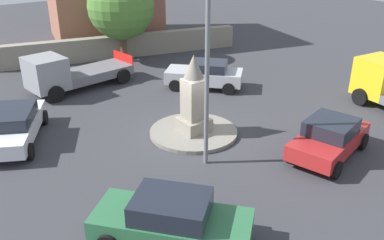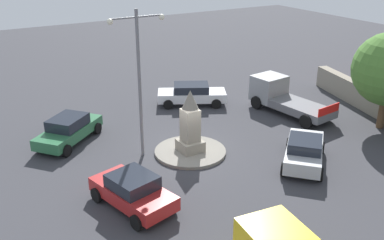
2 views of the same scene
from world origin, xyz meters
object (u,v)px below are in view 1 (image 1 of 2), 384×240
at_px(streetlamp, 208,44).
at_px(tree_near_wall, 121,6).
at_px(car_green_approaching, 172,220).
at_px(car_silver_near_island, 205,74).
at_px(monument, 194,97).
at_px(car_white_parked_left, 14,125).
at_px(car_red_passing, 329,137).
at_px(truck_grey_parked_right, 68,73).

bearing_deg(streetlamp, tree_near_wall, -15.65).
distance_m(car_green_approaching, tree_near_wall, 18.10).
bearing_deg(car_silver_near_island, car_green_approaching, 137.86).
bearing_deg(tree_near_wall, streetlamp, 164.35).
xyz_separation_m(monument, car_white_parked_left, (3.70, 6.23, -0.91)).
bearing_deg(car_white_parked_left, car_red_passing, -131.44).
height_order(streetlamp, truck_grey_parked_right, streetlamp).
bearing_deg(car_white_parked_left, tree_near_wall, -49.55).
bearing_deg(car_white_parked_left, streetlamp, -138.86).
bearing_deg(streetlamp, car_red_passing, -119.03).
bearing_deg(car_red_passing, truck_grey_parked_right, 22.79).
distance_m(car_red_passing, car_white_parked_left, 12.38).
height_order(car_red_passing, truck_grey_parked_right, truck_grey_parked_right).
bearing_deg(car_red_passing, car_green_approaching, 94.15).
height_order(car_red_passing, car_silver_near_island, car_silver_near_island).
distance_m(car_red_passing, car_green_approaching, 7.53).
xyz_separation_m(car_red_passing, car_green_approaching, (-0.55, 7.51, 0.01)).
relative_size(monument, tree_near_wall, 0.58).
relative_size(monument, car_red_passing, 0.78).
bearing_deg(car_silver_near_island, car_red_passing, 174.52).
height_order(monument, car_red_passing, monument).
distance_m(car_red_passing, tree_near_wall, 16.08).
bearing_deg(truck_grey_parked_right, car_red_passing, -157.21).
bearing_deg(streetlamp, car_silver_near_island, -37.77).
xyz_separation_m(car_silver_near_island, tree_near_wall, (7.16, 1.16, 2.77)).
height_order(car_red_passing, tree_near_wall, tree_near_wall).
xyz_separation_m(car_white_parked_left, car_silver_near_island, (0.48, -10.11, 0.02)).
xyz_separation_m(car_white_parked_left, truck_grey_parked_right, (4.40, -3.99, 0.22)).
xyz_separation_m(monument, car_silver_near_island, (4.19, -3.88, -0.89)).
distance_m(streetlamp, car_green_approaching, 5.78).
xyz_separation_m(car_red_passing, car_silver_near_island, (8.68, -0.83, 0.01)).
bearing_deg(car_silver_near_island, car_white_parked_left, 92.72).
distance_m(monument, car_green_approaching, 6.79).
distance_m(car_silver_near_island, truck_grey_parked_right, 7.27).
bearing_deg(car_silver_near_island, streetlamp, 142.23).
relative_size(car_silver_near_island, tree_near_wall, 0.73).
distance_m(truck_grey_parked_right, tree_near_wall, 6.46).
bearing_deg(car_red_passing, streetlamp, 60.97).
bearing_deg(car_white_parked_left, truck_grey_parked_right, -42.20).
xyz_separation_m(car_red_passing, car_white_parked_left, (8.20, 9.28, -0.01)).
distance_m(streetlamp, car_silver_near_island, 8.90).
relative_size(monument, car_white_parked_left, 0.69).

